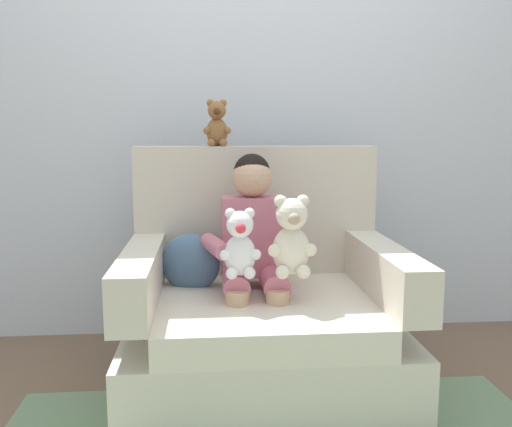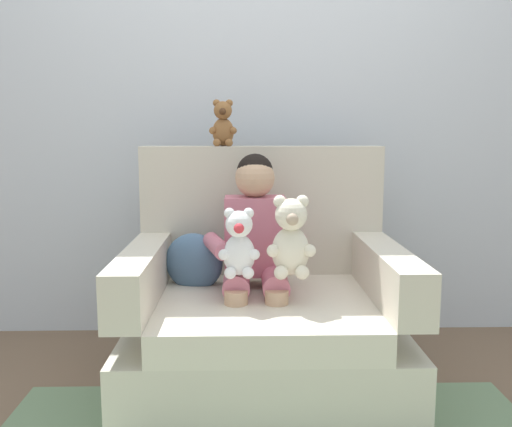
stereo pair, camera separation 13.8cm
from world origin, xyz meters
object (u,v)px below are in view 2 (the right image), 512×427
plush_cream (291,239)px  throw_pillow (194,262)px  armchair (264,313)px  plush_white (239,245)px  plush_brown_on_backrest (223,125)px  seated_child (255,242)px

plush_cream → throw_pillow: plush_cream is taller
armchair → plush_white: armchair is taller
plush_white → throw_pillow: plush_white is taller
armchair → plush_brown_on_backrest: plush_brown_on_backrest is taller
plush_white → throw_pillow: (-0.20, 0.27, -0.14)m
armchair → throw_pillow: bearing=158.9°
plush_cream → plush_brown_on_backrest: bearing=99.4°
plush_brown_on_backrest → throw_pillow: 0.65m
armchair → plush_cream: armchair is taller
plush_brown_on_backrest → throw_pillow: size_ratio=0.84×
armchair → plush_brown_on_backrest: bearing=118.5°
plush_cream → plush_brown_on_backrest: size_ratio=1.48×
armchair → plush_cream: size_ratio=3.52×
seated_child → plush_cream: size_ratio=2.56×
plush_white → throw_pillow: bearing=148.5°
throw_pillow → plush_white: bearing=-53.6°
plush_cream → plush_brown_on_backrest: (-0.28, 0.49, 0.45)m
seated_child → plush_white: bearing=-111.0°
plush_cream → plush_brown_on_backrest: plush_brown_on_backrest is taller
plush_cream → throw_pillow: bearing=125.3°
plush_brown_on_backrest → throw_pillow: bearing=-110.7°
plush_brown_on_backrest → throw_pillow: (-0.13, -0.21, -0.60)m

